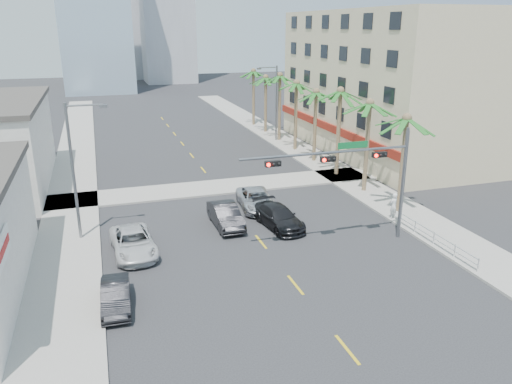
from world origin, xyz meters
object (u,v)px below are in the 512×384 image
Objects in this scene: traffic_signal_mast at (360,168)px; car_lane_center at (256,199)px; car_parked_mid at (116,296)px; car_lane_right at (279,217)px; pedestrian at (393,206)px; car_parked_far at (133,243)px; car_lane_left at (226,215)px.

traffic_signal_mast reaches higher than car_lane_center.
car_lane_right reaches higher than car_parked_mid.
car_parked_mid is 2.08× the size of pedestrian.
car_parked_far is (-13.83, 2.79, -4.32)m from traffic_signal_mast.
car_lane_left is at bearing -32.86° from pedestrian.
car_parked_far is 18.35m from pedestrian.
car_parked_mid is 6.28m from car_parked_far.
pedestrian is (18.34, 0.01, 0.36)m from car_parked_far.
car_lane_left reaches higher than car_parked_far.
car_parked_mid is at bearing -3.09° from pedestrian.
traffic_signal_mast is 5.82× the size of pedestrian.
car_lane_center is 4.03m from car_lane_right.
car_lane_right is (10.04, 1.34, -0.00)m from car_parked_far.
car_parked_far reaches higher than car_parked_mid.
car_lane_left is at bearing 50.55° from car_parked_mid.
car_parked_far is (1.36, 6.13, 0.09)m from car_parked_mid.
pedestrian reaches higher than car_lane_center.
car_lane_right is 8.41m from pedestrian.
car_parked_far is at bearing -145.55° from car_lane_center.
car_lane_right is (3.50, -1.28, -0.05)m from car_lane_left.
pedestrian is at bearing 31.78° from traffic_signal_mast.
car_parked_far is 7.05m from car_lane_left.
pedestrian is at bearing -3.40° from car_parked_far.
pedestrian is at bearing -16.94° from car_lane_right.
traffic_signal_mast reaches higher than car_parked_mid.
car_lane_right is at bearing 4.16° from car_parked_far.
traffic_signal_mast is 6.62m from pedestrian.
car_parked_far is 1.01× the size of car_lane_center.
traffic_signal_mast reaches higher than car_lane_right.
traffic_signal_mast is at bearing -55.32° from car_lane_right.
car_lane_left reaches higher than car_lane_center.
traffic_signal_mast reaches higher than car_lane_left.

